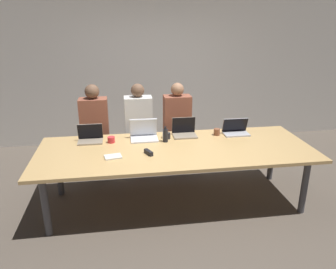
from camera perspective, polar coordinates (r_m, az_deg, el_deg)
ground_plane at (r=4.43m, az=1.29°, el=-11.70°), size 24.00×24.00×0.00m
curtain_wall at (r=6.24m, az=-2.45°, el=11.40°), size 12.00×0.06×2.80m
conference_table at (r=4.10m, az=1.36°, el=-3.15°), size 3.41×1.27×0.77m
laptop_far_center at (r=4.50m, az=2.84°, el=0.72°), size 0.32×0.24×0.25m
person_far_center at (r=4.98m, az=1.57°, el=0.68°), size 0.40×0.24×1.41m
cup_far_center at (r=4.38m, az=-0.05°, el=-0.21°), size 0.07×0.07×0.08m
laptop_far_right at (r=4.65m, az=11.70°, el=0.87°), size 0.35×0.22×0.22m
cup_far_right at (r=4.56m, az=8.50°, el=0.44°), size 0.08×0.08×0.09m
laptop_far_midleft at (r=4.38m, az=-4.23°, el=0.24°), size 0.37×0.27×0.27m
person_far_midleft at (r=4.92m, az=-5.09°, el=0.41°), size 0.40×0.24×1.42m
cup_far_midleft at (r=4.41m, az=-0.45°, el=-0.11°), size 0.08×0.08×0.08m
bottle_far_midleft at (r=4.25m, az=-0.46°, el=-0.13°), size 0.07×0.07×0.21m
laptop_far_left at (r=4.39m, az=-13.38°, el=-0.34°), size 0.32×0.23×0.23m
person_far_left at (r=4.93m, az=-12.54°, el=0.10°), size 0.40×0.24×1.43m
cup_far_left at (r=4.31m, az=-9.86°, el=-0.89°), size 0.09×0.09×0.08m
stapler at (r=3.90m, az=-3.41°, el=-3.13°), size 0.10×0.15×0.05m
notebook at (r=3.86m, az=-9.56°, el=-3.84°), size 0.22×0.18×0.02m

